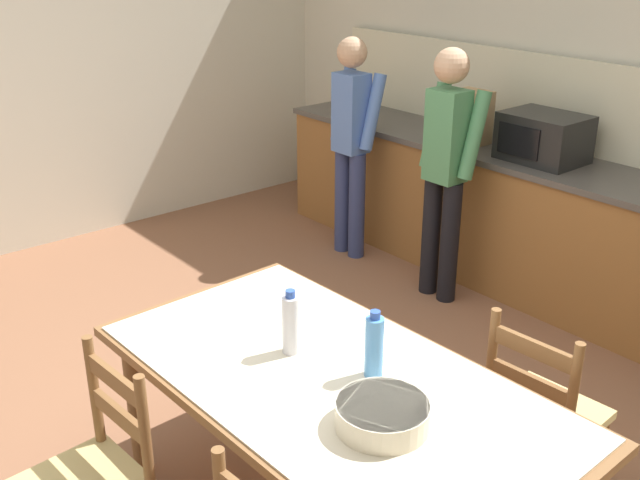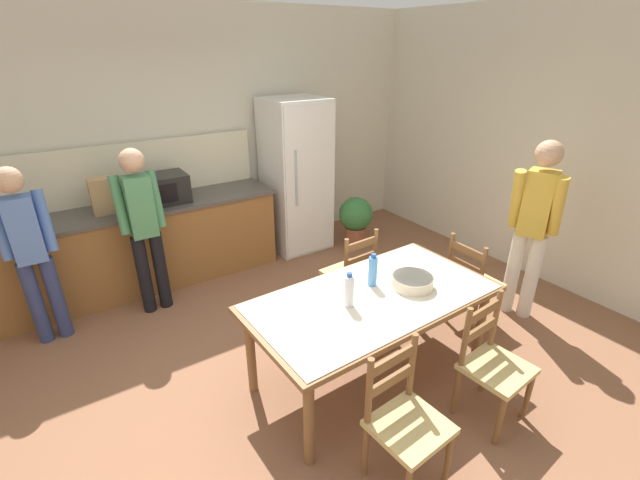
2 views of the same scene
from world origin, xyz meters
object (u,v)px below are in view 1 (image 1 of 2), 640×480
object	(u,v)px
paper_bag	(473,117)
bottle_off_centre	(374,346)
bottle_near_centre	(291,324)
person_at_sink	(352,137)
chair_side_near_left	(93,480)
dining_table	(332,394)
person_at_counter	(446,163)
microwave	(543,137)
chair_side_far_right	(541,414)
serving_bowl	(382,413)

from	to	relation	value
paper_bag	bottle_off_centre	size ratio (longest dim) A/B	1.33
bottle_near_centre	person_at_sink	world-z (taller)	person_at_sink
paper_bag	chair_side_near_left	size ratio (longest dim) A/B	0.40
dining_table	person_at_counter	bearing A→B (deg)	121.05
microwave	dining_table	xyz separation A→B (m)	(0.84, -2.48, -0.39)
person_at_sink	bottle_off_centre	bearing A→B (deg)	-130.32
person_at_counter	chair_side_far_right	bearing A→B (deg)	-126.23
bottle_off_centre	dining_table	bearing A→B (deg)	-125.95
bottle_off_centre	chair_side_near_left	bearing A→B (deg)	-118.30
dining_table	person_at_sink	distance (m)	2.89
chair_side_near_left	person_at_sink	bearing A→B (deg)	117.32
serving_bowl	person_at_counter	distance (m)	2.53
paper_bag	bottle_near_centre	distance (m)	2.75
chair_side_far_right	person_at_counter	size ratio (longest dim) A/B	0.55
chair_side_near_left	person_at_counter	bearing A→B (deg)	101.73
microwave	person_at_sink	size ratio (longest dim) A/B	0.31
chair_side_near_left	person_at_sink	world-z (taller)	person_at_sink
bottle_near_centre	bottle_off_centre	size ratio (longest dim) A/B	1.00
bottle_near_centre	person_at_counter	xyz separation A→B (m)	(-0.94, 1.97, 0.04)
paper_bag	person_at_sink	bearing A→B (deg)	-144.33
dining_table	person_at_counter	distance (m)	2.30
serving_bowl	chair_side_near_left	bearing A→B (deg)	-135.28
chair_side_near_left	person_at_sink	xyz separation A→B (m)	(-1.69, 2.78, 0.46)
microwave	person_at_counter	bearing A→B (deg)	-123.20
serving_bowl	chair_side_near_left	xyz separation A→B (m)	(-0.74, -0.73, -0.36)
dining_table	bottle_off_centre	bearing A→B (deg)	54.05
person_at_counter	dining_table	bearing A→B (deg)	-148.95
paper_bag	bottle_near_centre	world-z (taller)	paper_bag
person_at_sink	person_at_counter	size ratio (longest dim) A/B	0.98
chair_side_near_left	microwave	bearing A→B (deg)	93.59
person_at_counter	bottle_off_centre	bearing A→B (deg)	-145.26
paper_bag	chair_side_near_left	bearing A→B (deg)	-72.96
dining_table	chair_side_far_right	world-z (taller)	chair_side_far_right
bottle_near_centre	chair_side_far_right	size ratio (longest dim) A/B	0.30
paper_bag	person_at_counter	size ratio (longest dim) A/B	0.22
serving_bowl	person_at_sink	bearing A→B (deg)	139.91
bottle_off_centre	chair_side_far_right	distance (m)	0.86
bottle_off_centre	person_at_counter	bearing A→B (deg)	124.74
serving_bowl	person_at_counter	world-z (taller)	person_at_counter
bottle_near_centre	bottle_off_centre	xyz separation A→B (m)	(0.33, 0.13, 0.00)
person_at_sink	chair_side_far_right	bearing A→B (deg)	-115.32
paper_bag	chair_side_far_right	bearing A→B (deg)	-42.71
chair_side_near_left	bottle_off_centre	bearing A→B (deg)	57.75
serving_bowl	paper_bag	bearing A→B (deg)	124.49
microwave	bottle_off_centre	size ratio (longest dim) A/B	1.85
bottle_near_centre	serving_bowl	world-z (taller)	bottle_near_centre
dining_table	chair_side_far_right	bearing A→B (deg)	63.04
bottle_near_centre	chair_side_near_left	distance (m)	0.92
paper_bag	bottle_off_centre	xyz separation A→B (m)	(1.50, -2.34, -0.22)
person_at_sink	chair_side_near_left	bearing A→B (deg)	-148.73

